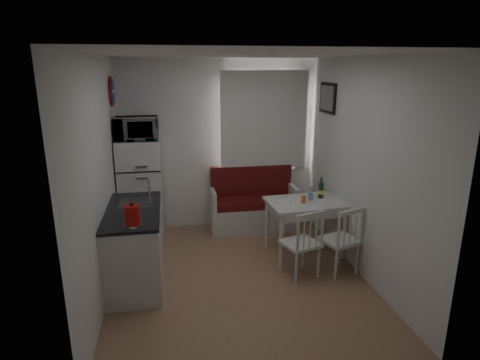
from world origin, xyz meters
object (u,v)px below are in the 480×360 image
at_px(bench, 253,208).
at_px(kettle, 133,215).
at_px(kitchen_counter, 135,245).
at_px(chair_right, 343,234).
at_px(dining_table, 305,207).
at_px(chair_left, 303,237).
at_px(wine_bottle, 321,188).
at_px(fridge, 141,190).
at_px(microwave, 137,129).

distance_m(bench, kettle, 2.61).
relative_size(kitchen_counter, chair_right, 2.60).
bearing_deg(kettle, bench, 48.77).
bearing_deg(dining_table, chair_right, -73.90).
bearing_deg(dining_table, kettle, -162.12).
xyz_separation_m(chair_left, wine_bottle, (0.49, 0.76, 0.36)).
bearing_deg(wine_bottle, chair_right, -90.00).
bearing_deg(bench, fridge, -176.22).
distance_m(dining_table, chair_right, 0.71).
xyz_separation_m(kitchen_counter, bench, (1.71, 1.36, -0.13)).
height_order(dining_table, microwave, microwave).
height_order(bench, fridge, fridge).
bearing_deg(kettle, microwave, 90.99).
distance_m(kitchen_counter, bench, 2.18).
bearing_deg(chair_right, wine_bottle, 72.52).
distance_m(microwave, kettle, 1.84).
height_order(kitchen_counter, wine_bottle, kitchen_counter).
xyz_separation_m(kitchen_counter, wine_bottle, (2.45, 0.44, 0.44)).
bearing_deg(chair_left, bench, 80.75).
bearing_deg(kettle, kitchen_counter, 95.28).
distance_m(kitchen_counter, wine_bottle, 2.53).
bearing_deg(bench, kettle, -131.23).
distance_m(bench, wine_bottle, 1.31).
relative_size(kitchen_counter, microwave, 2.31).
relative_size(microwave, wine_bottle, 1.93).
distance_m(chair_left, kettle, 1.98).
bearing_deg(wine_bottle, kettle, -157.88).
relative_size(dining_table, wine_bottle, 3.54).
xyz_separation_m(bench, microwave, (-1.69, -0.16, 1.33)).
height_order(bench, wine_bottle, wine_bottle).
relative_size(chair_left, chair_right, 1.00).
relative_size(chair_right, microwave, 0.89).
xyz_separation_m(bench, wine_bottle, (0.74, -0.92, 0.57)).
xyz_separation_m(bench, kettle, (-1.66, -1.89, 0.70)).
bearing_deg(fridge, kitchen_counter, -90.90).
bearing_deg(dining_table, kitchen_counter, -175.46).
relative_size(dining_table, chair_right, 2.06).
height_order(dining_table, chair_right, chair_right).
bearing_deg(microwave, chair_left, -38.02).
distance_m(fridge, microwave, 0.91).
bearing_deg(bench, microwave, -174.54).
bearing_deg(chair_right, fridge, 129.75).
bearing_deg(chair_right, bench, 96.41).
relative_size(bench, microwave, 2.38).
xyz_separation_m(bench, chair_left, (0.25, -1.68, 0.21)).
xyz_separation_m(fridge, microwave, (0.00, -0.05, 0.91)).
distance_m(kitchen_counter, fridge, 1.28).
distance_m(chair_left, wine_bottle, 0.98).
bearing_deg(chair_right, chair_left, 162.45).
bearing_deg(chair_left, kitchen_counter, 153.05).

